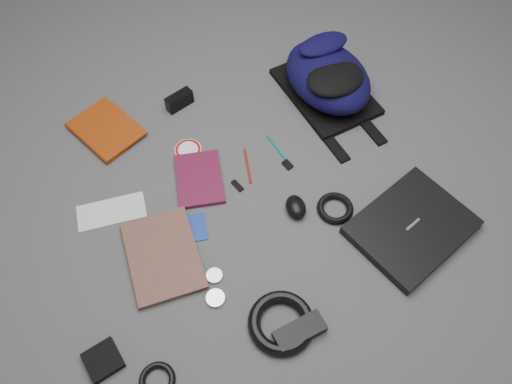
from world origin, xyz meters
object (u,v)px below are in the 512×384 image
object	(u,v)px
dvd_case	(199,179)
mouse	(296,207)
comic_book	(129,266)
laptop	(411,227)
power_brick	(299,332)
textbook_red	(85,144)
compact_camera	(179,100)
pouch	(103,360)
backpack	(328,76)

from	to	relation	value
dvd_case	mouse	bearing A→B (deg)	-30.13
comic_book	dvd_case	world-z (taller)	comic_book
laptop	power_brick	size ratio (longest dim) A/B	2.45
textbook_red	comic_book	distance (m)	0.49
dvd_case	compact_camera	size ratio (longest dim) A/B	2.07
comic_book	mouse	bearing A→B (deg)	2.57
laptop	pouch	xyz separation A→B (m)	(-0.96, -0.06, -0.01)
textbook_red	comic_book	size ratio (longest dim) A/B	0.85
laptop	compact_camera	xyz separation A→B (m)	(-0.52, 0.74, 0.01)
backpack	textbook_red	xyz separation A→B (m)	(-0.87, 0.07, -0.07)
backpack	laptop	distance (m)	0.61
textbook_red	mouse	world-z (taller)	mouse
mouse	compact_camera	bearing A→B (deg)	117.61
backpack	dvd_case	bearing A→B (deg)	-167.29
backpack	mouse	distance (m)	0.52
backpack	pouch	distance (m)	1.17
power_brick	pouch	size ratio (longest dim) A/B	1.60
mouse	textbook_red	bearing A→B (deg)	145.62
textbook_red	power_brick	bearing A→B (deg)	-88.96
laptop	compact_camera	world-z (taller)	compact_camera
power_brick	mouse	bearing A→B (deg)	61.68
textbook_red	power_brick	size ratio (longest dim) A/B	1.69
dvd_case	power_brick	distance (m)	0.59
backpack	pouch	xyz separation A→B (m)	(-0.96, -0.67, -0.07)
comic_book	textbook_red	bearing A→B (deg)	96.25
backpack	compact_camera	size ratio (longest dim) A/B	4.09
textbook_red	compact_camera	size ratio (longest dim) A/B	2.38
comic_book	power_brick	world-z (taller)	power_brick
textbook_red	dvd_case	world-z (taller)	textbook_red
textbook_red	laptop	bearing A→B (deg)	-63.33
textbook_red	mouse	bearing A→B (deg)	-66.17
comic_book	pouch	distance (m)	0.27
laptop	pouch	size ratio (longest dim) A/B	3.92
dvd_case	mouse	world-z (taller)	mouse
power_brick	pouch	bearing A→B (deg)	160.75
dvd_case	pouch	xyz separation A→B (m)	(-0.41, -0.46, 0.00)
compact_camera	pouch	world-z (taller)	compact_camera
comic_book	power_brick	size ratio (longest dim) A/B	1.99
backpack	textbook_red	size ratio (longest dim) A/B	1.72
dvd_case	power_brick	xyz separation A→B (m)	(0.10, -0.58, 0.01)
comic_book	mouse	world-z (taller)	mouse
backpack	dvd_case	size ratio (longest dim) A/B	1.98
mouse	backpack	bearing A→B (deg)	60.86
compact_camera	pouch	bearing A→B (deg)	-138.47
compact_camera	mouse	world-z (taller)	compact_camera
backpack	compact_camera	world-z (taller)	backpack
compact_camera	power_brick	distance (m)	0.92
comic_book	power_brick	xyz separation A→B (m)	(0.39, -0.36, 0.01)
power_brick	pouch	world-z (taller)	power_brick
textbook_red	compact_camera	bearing A→B (deg)	-15.13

